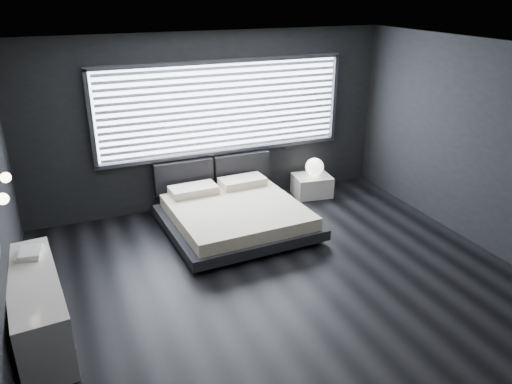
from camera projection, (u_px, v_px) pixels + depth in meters
name	position (u px, v px, depth m)	size (l,w,h in m)	color
room	(285.00, 178.00, 5.68)	(6.04, 6.00, 2.80)	black
window	(223.00, 108.00, 7.96)	(4.14, 0.09, 1.52)	white
headboard	(213.00, 172.00, 8.24)	(1.96, 0.16, 0.52)	black
sconce_near	(2.00, 199.00, 4.62)	(0.18, 0.11, 0.11)	silver
sconce_far	(5.00, 178.00, 5.13)	(0.18, 0.11, 0.11)	silver
bed	(236.00, 215.00, 7.47)	(2.15, 2.06, 0.53)	black
nightstand	(312.00, 185.00, 8.74)	(0.62, 0.52, 0.36)	silver
orb_lamp	(314.00, 167.00, 8.63)	(0.31, 0.31, 0.31)	white
dresser	(37.00, 307.00, 5.16)	(0.65, 1.80, 0.71)	silver
book_stack	(30.00, 253.00, 5.43)	(0.33, 0.39, 0.07)	white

